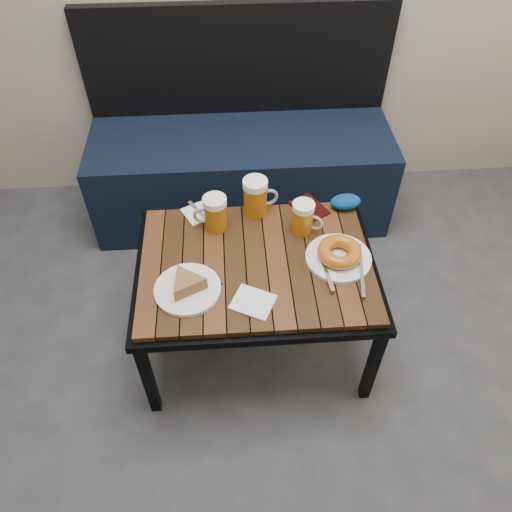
{
  "coord_description": "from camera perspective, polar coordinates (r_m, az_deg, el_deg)",
  "views": [
    {
      "loc": [
        0.05,
        -0.21,
        1.75
      ],
      "look_at": [
        0.13,
        0.94,
        0.5
      ],
      "focal_mm": 35.0,
      "sensor_mm": 36.0,
      "label": 1
    }
  ],
  "objects": [
    {
      "name": "bench",
      "position": [
        2.47,
        -1.66,
        10.37
      ],
      "size": [
        1.4,
        0.5,
        0.95
      ],
      "color": "black",
      "rests_on": "ground"
    },
    {
      "name": "cafe_table",
      "position": [
        1.76,
        0.0,
        -1.6
      ],
      "size": [
        0.84,
        0.62,
        0.47
      ],
      "color": "black",
      "rests_on": "ground"
    },
    {
      "name": "beer_mug_left",
      "position": [
        1.8,
        -4.74,
        4.91
      ],
      "size": [
        0.13,
        0.09,
        0.14
      ],
      "rotation": [
        0.0,
        0.0,
        3.06
      ],
      "color": "#AD5D0D",
      "rests_on": "cafe_table"
    },
    {
      "name": "beer_mug_centre",
      "position": [
        1.86,
        0.01,
        6.83
      ],
      "size": [
        0.14,
        0.1,
        0.15
      ],
      "rotation": [
        0.0,
        0.0,
        0.17
      ],
      "color": "#AD5D0D",
      "rests_on": "cafe_table"
    },
    {
      "name": "beer_mug_right",
      "position": [
        1.79,
        5.43,
        4.39
      ],
      "size": [
        0.12,
        0.1,
        0.13
      ],
      "rotation": [
        0.0,
        0.0,
        -0.41
      ],
      "color": "#AD5D0D",
      "rests_on": "cafe_table"
    },
    {
      "name": "plate_pie",
      "position": [
        1.64,
        -7.88,
        -3.41
      ],
      "size": [
        0.22,
        0.22,
        0.06
      ],
      "color": "white",
      "rests_on": "cafe_table"
    },
    {
      "name": "plate_bagel",
      "position": [
        1.73,
        9.47,
        0.16
      ],
      "size": [
        0.23,
        0.3,
        0.06
      ],
      "color": "white",
      "rests_on": "cafe_table"
    },
    {
      "name": "napkin_left",
      "position": [
        1.91,
        -6.5,
        4.94
      ],
      "size": [
        0.15,
        0.15,
        0.01
      ],
      "rotation": [
        0.0,
        0.0,
        0.49
      ],
      "color": "white",
      "rests_on": "cafe_table"
    },
    {
      "name": "napkin_right",
      "position": [
        1.61,
        -0.34,
        -5.3
      ],
      "size": [
        0.16,
        0.15,
        0.01
      ],
      "rotation": [
        0.0,
        0.0,
        -0.47
      ],
      "color": "white",
      "rests_on": "cafe_table"
    },
    {
      "name": "passport_navy",
      "position": [
        1.66,
        -6.29,
        -3.48
      ],
      "size": [
        0.14,
        0.14,
        0.01
      ],
      "primitive_type": "cube",
      "rotation": [
        0.0,
        0.0,
        -0.86
      ],
      "color": "black",
      "rests_on": "cafe_table"
    },
    {
      "name": "passport_burgundy",
      "position": [
        1.93,
        6.08,
        5.5
      ],
      "size": [
        0.16,
        0.17,
        0.01
      ],
      "primitive_type": "cube",
      "rotation": [
        0.0,
        0.0,
        0.52
      ],
      "color": "black",
      "rests_on": "cafe_table"
    },
    {
      "name": "knit_pouch",
      "position": [
        1.94,
        10.2,
        6.12
      ],
      "size": [
        0.12,
        0.09,
        0.05
      ],
      "primitive_type": "ellipsoid",
      "rotation": [
        0.0,
        0.0,
        0.1
      ],
      "color": "#040C7B",
      "rests_on": "cafe_table"
    }
  ]
}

